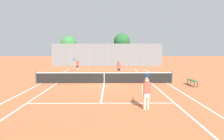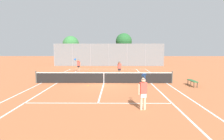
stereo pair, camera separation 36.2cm
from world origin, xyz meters
name	(u,v)px [view 2 (the right image)]	position (x,y,z in m)	size (l,w,h in m)	color
ground_plane	(104,83)	(0.00, 0.00, 0.00)	(120.00, 120.00, 0.00)	#BC663D
court_line_markings	(104,83)	(0.00, 0.00, 0.00)	(11.10, 23.90, 0.01)	white
tennis_net	(104,77)	(0.00, 0.00, 0.51)	(12.00, 0.10, 1.07)	#474C47
player_near_side	(143,91)	(2.33, -7.53, 0.93)	(0.53, 0.84, 1.77)	beige
player_far_left	(79,65)	(-3.68, 8.25, 0.93)	(0.75, 0.72, 1.77)	tan
player_far_right	(119,68)	(1.48, 4.71, 0.91)	(0.44, 0.55, 1.60)	#936B4C
loose_tennis_ball_0	(88,85)	(-1.24, -1.18, 0.03)	(0.07, 0.07, 0.07)	#D1DB33
loose_tennis_ball_1	(85,82)	(-1.75, 0.57, 0.03)	(0.07, 0.07, 0.07)	#D1DB33
loose_tennis_ball_2	(90,71)	(-2.40, 9.57, 0.03)	(0.07, 0.07, 0.07)	#D1DB33
courtside_bench	(192,81)	(7.22, -1.30, 0.41)	(0.36, 1.50, 0.47)	#2D6638
back_fence	(109,55)	(0.00, 16.76, 1.92)	(18.77, 0.08, 3.85)	gray
tree_behind_left	(71,45)	(-7.19, 20.24, 3.72)	(3.05, 3.05, 5.32)	brown
tree_behind_right	(124,42)	(2.75, 19.81, 4.22)	(2.97, 2.97, 5.80)	brown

